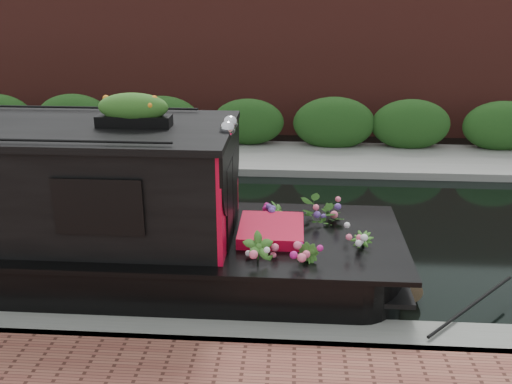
{
  "coord_description": "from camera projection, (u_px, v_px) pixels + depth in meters",
  "views": [
    {
      "loc": [
        1.33,
        -9.1,
        4.17
      ],
      "look_at": [
        0.74,
        -0.6,
        0.98
      ],
      "focal_mm": 40.0,
      "sensor_mm": 36.0,
      "label": 1
    }
  ],
  "objects": [
    {
      "name": "ground",
      "position": [
        217.0,
        231.0,
        10.05
      ],
      "size": [
        80.0,
        80.0,
        0.0
      ],
      "primitive_type": "plane",
      "color": "black",
      "rests_on": "ground"
    },
    {
      "name": "near_bank_coping",
      "position": [
        180.0,
        343.0,
        6.97
      ],
      "size": [
        40.0,
        0.6,
        0.5
      ],
      "primitive_type": "cube",
      "color": "slate",
      "rests_on": "ground"
    },
    {
      "name": "far_bank_path",
      "position": [
        240.0,
        160.0,
        13.98
      ],
      "size": [
        40.0,
        2.4,
        0.34
      ],
      "primitive_type": "cube",
      "color": "gray",
      "rests_on": "ground"
    },
    {
      "name": "far_hedge",
      "position": [
        243.0,
        150.0,
        14.82
      ],
      "size": [
        40.0,
        1.1,
        2.8
      ],
      "primitive_type": "cube",
      "color": "#1D4416",
      "rests_on": "ground"
    },
    {
      "name": "far_brick_wall",
      "position": [
        249.0,
        130.0,
        16.78
      ],
      "size": [
        40.0,
        1.0,
        8.0
      ],
      "primitive_type": "cube",
      "color": "#59241E",
      "rests_on": "ground"
    },
    {
      "name": "rope_fender",
      "position": [
        408.0,
        286.0,
        7.92
      ],
      "size": [
        0.34,
        0.37,
        0.34
      ],
      "primitive_type": "cylinder",
      "rotation": [
        1.57,
        0.0,
        0.0
      ],
      "color": "brown",
      "rests_on": "ground"
    }
  ]
}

